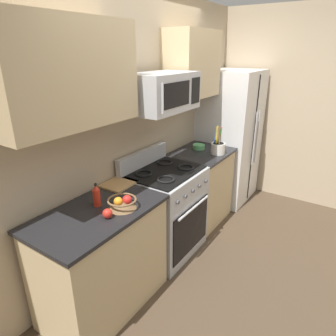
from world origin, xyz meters
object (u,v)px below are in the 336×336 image
at_px(refrigerator, 229,137).
at_px(utensil_crock, 218,148).
at_px(bottle_hot_sauce, 97,196).
at_px(fruit_basket, 122,203).
at_px(prep_bowl, 199,146).
at_px(apple_loose, 107,213).
at_px(range_oven, 165,211).
at_px(microwave, 162,92).
at_px(cutting_board, 118,184).

bearing_deg(refrigerator, utensil_crock, -167.08).
relative_size(refrigerator, bottle_hot_sauce, 9.60).
bearing_deg(bottle_hot_sauce, refrigerator, -1.87).
distance_m(fruit_basket, prep_bowl, 1.66).
relative_size(utensil_crock, prep_bowl, 2.21).
bearing_deg(utensil_crock, prep_bowl, 81.12).
bearing_deg(apple_loose, range_oven, 8.28).
height_order(range_oven, microwave, microwave).
xyz_separation_m(apple_loose, prep_bowl, (1.81, 0.22, -0.01)).
distance_m(refrigerator, bottle_hot_sauce, 2.44).
bearing_deg(microwave, refrigerator, -1.60).
distance_m(fruit_basket, bottle_hot_sauce, 0.21).
distance_m(microwave, cutting_board, 0.92).
height_order(utensil_crock, cutting_board, utensil_crock).
height_order(utensil_crock, fruit_basket, utensil_crock).
bearing_deg(fruit_basket, refrigerator, 2.73).
distance_m(range_oven, apple_loose, 1.07).
height_order(range_oven, cutting_board, range_oven).
distance_m(fruit_basket, cutting_board, 0.44).
relative_size(refrigerator, fruit_basket, 7.99).
height_order(refrigerator, apple_loose, refrigerator).
bearing_deg(refrigerator, fruit_basket, -177.27).
height_order(range_oven, refrigerator, refrigerator).
distance_m(microwave, apple_loose, 1.22).
xyz_separation_m(utensil_crock, apple_loose, (-1.77, 0.05, -0.04)).
bearing_deg(apple_loose, refrigerator, 2.73).
distance_m(range_oven, bottle_hot_sauce, 1.01).
height_order(refrigerator, microwave, microwave).
bearing_deg(prep_bowl, bottle_hot_sauce, -179.34).
relative_size(range_oven, microwave, 1.50).
height_order(microwave, prep_bowl, microwave).
bearing_deg(apple_loose, fruit_basket, 2.80).
bearing_deg(microwave, apple_loose, -170.14).
height_order(fruit_basket, bottle_hot_sauce, bottle_hot_sauce).
relative_size(cutting_board, bottle_hot_sauce, 1.54).
xyz_separation_m(fruit_basket, prep_bowl, (1.64, 0.21, -0.02)).
xyz_separation_m(range_oven, fruit_basket, (-0.78, -0.13, 0.48)).
bearing_deg(range_oven, apple_loose, -171.72).
height_order(microwave, fruit_basket, microwave).
xyz_separation_m(microwave, utensil_crock, (0.82, -0.22, -0.71)).
bearing_deg(bottle_hot_sauce, utensil_crock, -8.63).
xyz_separation_m(microwave, bottle_hot_sauce, (-0.86, 0.04, -0.70)).
relative_size(microwave, cutting_board, 2.50).
distance_m(refrigerator, prep_bowl, 0.73).
bearing_deg(prep_bowl, fruit_basket, -172.65).
bearing_deg(prep_bowl, refrigerator, -7.87).
bearing_deg(bottle_hot_sauce, microwave, -2.37).
bearing_deg(refrigerator, prep_bowl, 172.13).
xyz_separation_m(fruit_basket, cutting_board, (0.31, 0.32, -0.04)).
bearing_deg(refrigerator, range_oven, 179.38).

